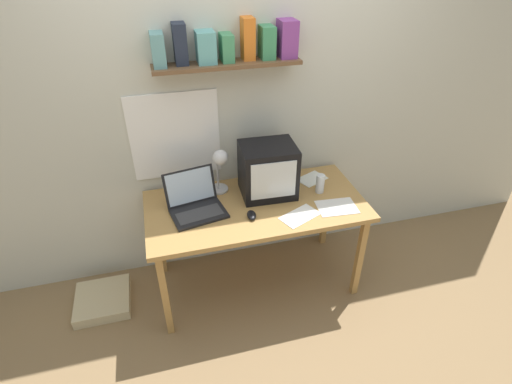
% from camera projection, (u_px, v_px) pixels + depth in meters
% --- Properties ---
extents(ground_plane, '(12.00, 12.00, 0.00)m').
position_uv_depth(ground_plane, '(256.00, 280.00, 3.20)').
color(ground_plane, olive).
extents(back_wall, '(5.60, 0.24, 2.60)m').
position_uv_depth(back_wall, '(240.00, 106.00, 2.81)').
color(back_wall, beige).
rests_on(back_wall, ground_plane).
extents(corner_desk, '(1.52, 0.74, 0.76)m').
position_uv_depth(corner_desk, '(256.00, 212.00, 2.82)').
color(corner_desk, '#AF8246').
rests_on(corner_desk, ground_plane).
extents(crt_monitor, '(0.39, 0.33, 0.38)m').
position_uv_depth(crt_monitor, '(268.00, 170.00, 2.80)').
color(crt_monitor, black).
rests_on(crt_monitor, corner_desk).
extents(laptop, '(0.41, 0.38, 0.26)m').
position_uv_depth(laptop, '(195.00, 202.00, 2.69)').
color(laptop, black).
rests_on(laptop, corner_desk).
extents(desk_lamp, '(0.14, 0.19, 0.35)m').
position_uv_depth(desk_lamp, '(220.00, 164.00, 2.76)').
color(desk_lamp, silver).
rests_on(desk_lamp, corner_desk).
extents(juice_glass, '(0.06, 0.06, 0.14)m').
position_uv_depth(juice_glass, '(320.00, 184.00, 2.88)').
color(juice_glass, white).
rests_on(juice_glass, corner_desk).
extents(computer_mouse, '(0.07, 0.11, 0.03)m').
position_uv_depth(computer_mouse, '(252.00, 215.00, 2.65)').
color(computer_mouse, black).
rests_on(computer_mouse, corner_desk).
extents(printed_handout, '(0.26, 0.22, 0.00)m').
position_uv_depth(printed_handout, '(312.00, 179.00, 3.05)').
color(printed_handout, white).
rests_on(printed_handout, corner_desk).
extents(loose_paper_near_monitor, '(0.30, 0.24, 0.00)m').
position_uv_depth(loose_paper_near_monitor, '(300.00, 216.00, 2.66)').
color(loose_paper_near_monitor, white).
rests_on(loose_paper_near_monitor, corner_desk).
extents(loose_paper_near_laptop, '(0.28, 0.22, 0.00)m').
position_uv_depth(loose_paper_near_laptop, '(337.00, 207.00, 2.75)').
color(loose_paper_near_laptop, white).
rests_on(loose_paper_near_laptop, corner_desk).
extents(floor_cushion, '(0.39, 0.39, 0.08)m').
position_uv_depth(floor_cushion, '(103.00, 300.00, 2.98)').
color(floor_cushion, '#CCBA8F').
rests_on(floor_cushion, ground_plane).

